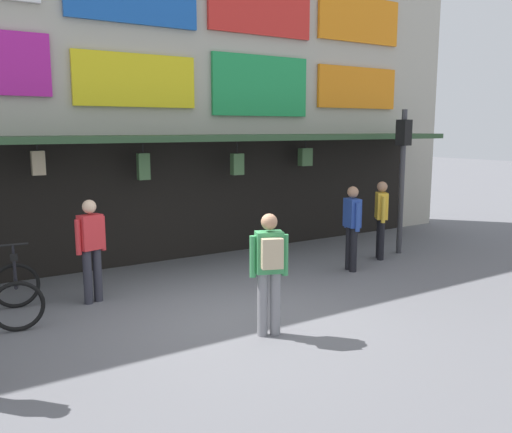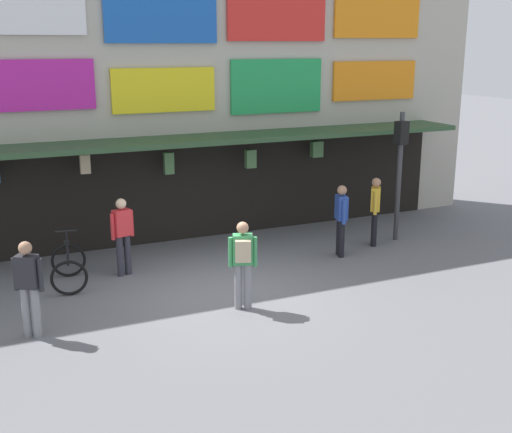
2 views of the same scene
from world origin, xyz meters
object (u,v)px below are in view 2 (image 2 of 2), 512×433
pedestrian_in_red (243,259)px  pedestrian_in_yellow (123,232)px  traffic_light_far (400,156)px  bicycle_parked (69,267)px  pedestrian_in_black (375,208)px  pedestrian_in_green (29,284)px  pedestrian_in_blue (341,217)px

pedestrian_in_red → pedestrian_in_yellow: (-1.60, 2.72, -0.04)m
traffic_light_far → bicycle_parked: bearing=179.6°
traffic_light_far → pedestrian_in_black: (-0.77, -0.17, -1.19)m
traffic_light_far → pedestrian_in_black: size_ratio=1.90×
traffic_light_far → pedestrian_in_yellow: size_ratio=1.90×
pedestrian_in_black → pedestrian_in_green: bearing=-166.5°
bicycle_parked → pedestrian_in_red: (2.77, -2.56, 0.59)m
bicycle_parked → pedestrian_in_yellow: 1.30m
traffic_light_far → bicycle_parked: size_ratio=2.57×
pedestrian_in_black → pedestrian_in_yellow: bearing=176.4°
pedestrian_in_blue → pedestrian_in_green: 7.15m
pedestrian_in_yellow → pedestrian_in_green: same height
bicycle_parked → traffic_light_far: bearing=-0.4°
pedestrian_in_black → pedestrian_in_yellow: 6.08m
traffic_light_far → pedestrian_in_green: bearing=-166.5°
traffic_light_far → pedestrian_in_blue: traffic_light_far is taller
bicycle_parked → pedestrian_in_green: size_ratio=0.74×
pedestrian_in_black → pedestrian_in_yellow: size_ratio=1.00×
bicycle_parked → pedestrian_in_yellow: pedestrian_in_yellow is taller
pedestrian_in_red → pedestrian_in_green: bearing=174.3°
bicycle_parked → pedestrian_in_red: size_ratio=0.74×
pedestrian_in_yellow → pedestrian_in_green: bearing=-131.8°
pedestrian_in_green → pedestrian_in_yellow: bearing=48.2°
pedestrian_in_red → pedestrian_in_green: same height
bicycle_parked → pedestrian_in_green: 2.44m
pedestrian_in_blue → pedestrian_in_green: (-6.97, -1.58, 0.00)m
bicycle_parked → pedestrian_in_red: pedestrian_in_red is taller
traffic_light_far → pedestrian_in_black: bearing=-167.2°
pedestrian_in_black → pedestrian_in_blue: (-1.20, -0.39, 0.00)m
bicycle_parked → pedestrian_in_blue: pedestrian_in_blue is taller
pedestrian_in_black → pedestrian_in_red: size_ratio=1.00×
bicycle_parked → pedestrian_in_black: 7.26m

